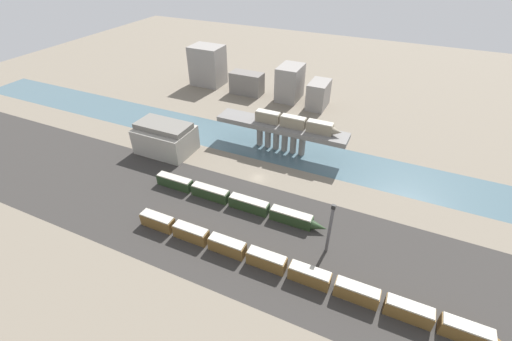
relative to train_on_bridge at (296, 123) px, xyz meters
The scene contains 13 objects.
ground_plane 24.75m from the train_on_bridge, 105.28° to the right, with size 400.00×400.00×0.00m, color #756B5B.
railbed_yard 46.63m from the train_on_bridge, 97.18° to the right, with size 280.00×42.00×0.01m, color #33302D.
river_water 13.81m from the train_on_bridge, behind, with size 320.00×20.60×0.01m, color #47606B.
bridge 7.11m from the train_on_bridge, behind, with size 49.68×8.67×10.60m.
train_on_bridge is the anchor object (origin of this frame).
train_yard_near 57.53m from the train_on_bridge, 71.08° to the right, with size 91.49×3.13×4.13m.
train_yard_mid 38.35m from the train_on_bridge, 100.58° to the right, with size 57.03×3.01×3.84m.
warehouse_building 48.87m from the train_on_bridge, 157.09° to the right, with size 20.43×14.49×11.54m.
signal_tower 48.90m from the train_on_bridge, 60.51° to the right, with size 1.00×0.81×15.87m.
city_block_far_left 80.91m from the train_on_bridge, 144.25° to the left, with size 16.56×12.82×20.14m, color gray.
city_block_left 60.22m from the train_on_bridge, 133.15° to the left, with size 16.36×8.05×10.88m, color slate.
city_block_center 50.27m from the train_on_bridge, 112.20° to the left, with size 10.48×14.82×16.52m, color gray.
city_block_right 43.68m from the train_on_bridge, 94.61° to the left, with size 8.40×13.62×12.27m, color gray.
Camera 1 is at (38.29, -85.40, 69.63)m, focal length 24.00 mm.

